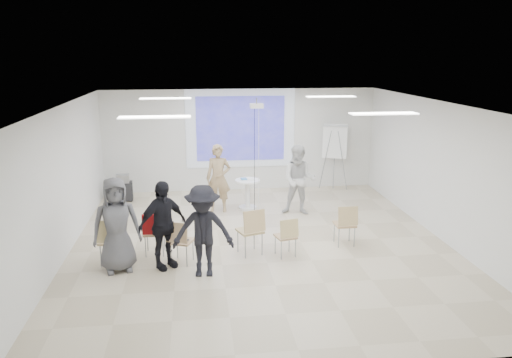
{
  "coord_description": "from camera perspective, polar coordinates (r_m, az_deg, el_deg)",
  "views": [
    {
      "loc": [
        -1.34,
        -10.01,
        4.03
      ],
      "look_at": [
        0.0,
        0.8,
        1.25
      ],
      "focal_mm": 35.0,
      "sensor_mm": 36.0,
      "label": 1
    }
  ],
  "objects": [
    {
      "name": "fluor_panel_ne",
      "position": [
        12.52,
        8.55,
        9.3
      ],
      "size": [
        1.2,
        0.3,
        0.02
      ],
      "primitive_type": "cube",
      "color": "white",
      "rests_on": "ceiling"
    },
    {
      "name": "wall_left",
      "position": [
        10.68,
        -21.54,
        -0.41
      ],
      "size": [
        0.1,
        9.0,
        3.0
      ],
      "primitive_type": "cube",
      "color": "silver",
      "rests_on": "floor"
    },
    {
      "name": "controller_right",
      "position": [
        12.74,
        3.97,
        2.06
      ],
      "size": [
        0.08,
        0.14,
        0.04
      ],
      "primitive_type": "cube",
      "rotation": [
        0.0,
        0.0,
        -0.28
      ],
      "color": "white",
      "rests_on": "player_right"
    },
    {
      "name": "projection_image",
      "position": [
        14.71,
        -1.77,
        5.78
      ],
      "size": [
        2.6,
        0.01,
        1.9
      ],
      "primitive_type": "cube",
      "color": "#3637BA",
      "rests_on": "wall_back"
    },
    {
      "name": "controller_left",
      "position": [
        13.02,
        -3.61,
        2.23
      ],
      "size": [
        0.06,
        0.12,
        0.04
      ],
      "primitive_type": "cube",
      "rotation": [
        0.0,
        0.0,
        -0.15
      ],
      "color": "white",
      "rests_on": "player_left"
    },
    {
      "name": "fluor_panel_sw",
      "position": [
        8.61,
        -11.49,
        6.96
      ],
      "size": [
        1.2,
        0.3,
        0.02
      ],
      "primitive_type": "cube",
      "color": "white",
      "rests_on": "ceiling"
    },
    {
      "name": "player_left",
      "position": [
        12.84,
        -4.32,
        0.59
      ],
      "size": [
        0.79,
        0.6,
        1.99
      ],
      "primitive_type": "imported",
      "rotation": [
        0.0,
        0.0,
        -0.15
      ],
      "color": "tan",
      "rests_on": "floor"
    },
    {
      "name": "chair_left_inner",
      "position": [
        9.83,
        -8.7,
        -6.76
      ],
      "size": [
        0.55,
        0.57,
        0.89
      ],
      "rotation": [
        0.0,
        0.0,
        -0.37
      ],
      "color": "tan",
      "rests_on": "floor"
    },
    {
      "name": "fluor_panel_nw",
      "position": [
        12.08,
        -10.3,
        9.05
      ],
      "size": [
        1.2,
        0.3,
        0.02
      ],
      "primitive_type": "cube",
      "color": "white",
      "rests_on": "ceiling"
    },
    {
      "name": "audience_outer",
      "position": [
        9.65,
        -15.71,
        -4.45
      ],
      "size": [
        1.11,
        0.86,
        2.03
      ],
      "primitive_type": "imported",
      "rotation": [
        0.0,
        0.0,
        0.23
      ],
      "color": "#5D5D63",
      "rests_on": "floor"
    },
    {
      "name": "player_right",
      "position": [
        12.61,
        4.97,
        0.3
      ],
      "size": [
        1.13,
        1.0,
        1.98
      ],
      "primitive_type": "imported",
      "rotation": [
        0.0,
        0.0,
        -0.28
      ],
      "color": "silver",
      "rests_on": "floor"
    },
    {
      "name": "red_jacket",
      "position": [
        10.13,
        -11.67,
        -5.07
      ],
      "size": [
        0.43,
        0.11,
        0.41
      ],
      "primitive_type": "cube",
      "rotation": [
        0.0,
        0.0,
        -0.03
      ],
      "color": "maroon",
      "rests_on": "chair_left_mid"
    },
    {
      "name": "audience_mid",
      "position": [
        9.14,
        -6.08,
        -5.26
      ],
      "size": [
        1.32,
        0.79,
        1.96
      ],
      "primitive_type": "imported",
      "rotation": [
        0.0,
        0.0,
        -0.08
      ],
      "color": "black",
      "rests_on": "floor"
    },
    {
      "name": "chair_right_inner",
      "position": [
        10.07,
        3.56,
        -6.3
      ],
      "size": [
        0.47,
        0.49,
        0.83
      ],
      "rotation": [
        0.0,
        0.0,
        0.24
      ],
      "color": "tan",
      "rests_on": "floor"
    },
    {
      "name": "chair_left_mid",
      "position": [
        10.32,
        -11.58,
        -5.72
      ],
      "size": [
        0.45,
        0.48,
        0.93
      ],
      "rotation": [
        0.0,
        0.0,
        -0.03
      ],
      "color": "tan",
      "rests_on": "floor"
    },
    {
      "name": "chair_center",
      "position": [
        10.11,
        -0.5,
        -5.61
      ],
      "size": [
        0.6,
        0.62,
        0.99
      ],
      "rotation": [
        0.0,
        0.0,
        0.32
      ],
      "color": "tan",
      "rests_on": "floor"
    },
    {
      "name": "av_cart",
      "position": [
        14.35,
        -14.91,
        -1.08
      ],
      "size": [
        0.53,
        0.44,
        0.74
      ],
      "rotation": [
        0.0,
        0.0,
        0.08
      ],
      "color": "black",
      "rests_on": "floor"
    },
    {
      "name": "fluor_panel_se",
      "position": [
        9.21,
        14.38,
        7.26
      ],
      "size": [
        1.2,
        0.3,
        0.02
      ],
      "primitive_type": "cube",
      "color": "white",
      "rests_on": "ceiling"
    },
    {
      "name": "pedestal_table",
      "position": [
        13.14,
        -0.97,
        -1.51
      ],
      "size": [
        0.7,
        0.7,
        0.81
      ],
      "rotation": [
        0.0,
        0.0,
        0.08
      ],
      "color": "silver",
      "rests_on": "floor"
    },
    {
      "name": "flipchart_easel",
      "position": [
        14.97,
        8.99,
        4.19
      ],
      "size": [
        0.81,
        0.64,
        1.96
      ],
      "rotation": [
        0.0,
        0.0,
        -0.34
      ],
      "color": "gray",
      "rests_on": "floor"
    },
    {
      "name": "chair_right_far",
      "position": [
        10.78,
        10.24,
        -4.84
      ],
      "size": [
        0.43,
        0.46,
        0.91
      ],
      "rotation": [
        0.0,
        0.0,
        0.01
      ],
      "color": "tan",
      "rests_on": "floor"
    },
    {
      "name": "floor",
      "position": [
        10.9,
        0.52,
        -7.68
      ],
      "size": [
        8.0,
        9.0,
        0.1
      ],
      "primitive_type": "cube",
      "color": "beige",
      "rests_on": "ground"
    },
    {
      "name": "ceiling_projector",
      "position": [
        11.67,
        0.06,
        7.71
      ],
      "size": [
        0.3,
        0.25,
        3.0
      ],
      "color": "white",
      "rests_on": "ceiling"
    },
    {
      "name": "wall_back",
      "position": [
        14.84,
        -1.79,
        4.49
      ],
      "size": [
        8.0,
        0.1,
        3.0
      ],
      "primitive_type": "cube",
      "color": "silver",
      "rests_on": "floor"
    },
    {
      "name": "audience_left",
      "position": [
        9.58,
        -10.66,
        -4.48
      ],
      "size": [
        1.33,
        1.22,
        1.97
      ],
      "primitive_type": "imported",
      "rotation": [
        0.0,
        0.0,
        0.61
      ],
      "color": "black",
      "rests_on": "floor"
    },
    {
      "name": "ceiling",
      "position": [
        10.15,
        0.56,
        8.77
      ],
      "size": [
        8.0,
        9.0,
        0.1
      ],
      "primitive_type": "cube",
      "color": "white",
      "rests_on": "wall_back"
    },
    {
      "name": "wall_right",
      "position": [
        11.65,
        20.7,
        0.83
      ],
      "size": [
        0.1,
        9.0,
        3.0
      ],
      "primitive_type": "cube",
      "color": "silver",
      "rests_on": "floor"
    },
    {
      "name": "laptop",
      "position": [
        9.93,
        -8.51,
        -6.83
      ],
      "size": [
        0.39,
        0.34,
        0.03
      ],
      "primitive_type": "imported",
      "rotation": [
        0.0,
        0.0,
        2.77
      ],
      "color": "black",
      "rests_on": "chair_left_inner"
    },
    {
      "name": "chair_far_left",
      "position": [
        10.03,
        -16.32,
        -6.5
      ],
      "size": [
        0.48,
        0.52,
        0.95
      ],
      "rotation": [
        0.0,
        0.0,
        -0.08
      ],
      "color": "tan",
      "rests_on": "floor"
    },
    {
      "name": "projection_halo",
      "position": [
        14.72,
        -1.78,
        5.79
      ],
      "size": [
        3.2,
        0.01,
        2.3
      ],
      "primitive_type": "cube",
      "color": "silver",
      "rests_on": "wall_back"
    }
  ]
}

